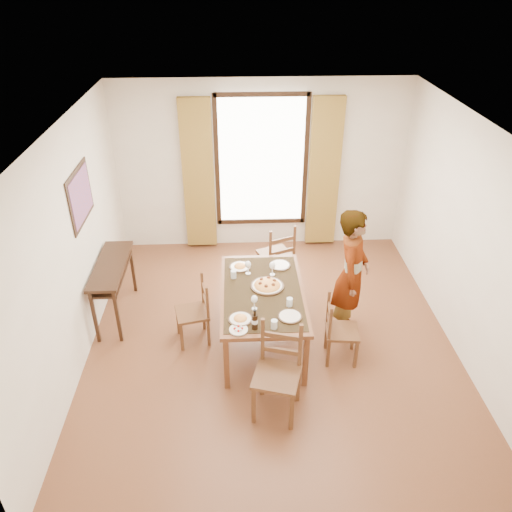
{
  "coord_description": "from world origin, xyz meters",
  "views": [
    {
      "loc": [
        -0.41,
        -4.87,
        4.17
      ],
      "look_at": [
        -0.18,
        0.38,
        1.0
      ],
      "focal_mm": 35.0,
      "sensor_mm": 36.0,
      "label": 1
    }
  ],
  "objects_px": {
    "console_table": "(112,272)",
    "pasta_platter": "(267,284)",
    "man": "(351,275)",
    "dining_table": "(262,296)"
  },
  "relations": [
    {
      "from": "console_table",
      "to": "pasta_platter",
      "type": "bearing_deg",
      "value": -15.31
    },
    {
      "from": "man",
      "to": "pasta_platter",
      "type": "distance_m",
      "value": 1.03
    },
    {
      "from": "console_table",
      "to": "pasta_platter",
      "type": "height_order",
      "value": "pasta_platter"
    },
    {
      "from": "man",
      "to": "console_table",
      "type": "bearing_deg",
      "value": 101.28
    },
    {
      "from": "console_table",
      "to": "pasta_platter",
      "type": "xyz_separation_m",
      "value": [
        1.98,
        -0.54,
        0.12
      ]
    },
    {
      "from": "console_table",
      "to": "pasta_platter",
      "type": "relative_size",
      "value": 3.0
    },
    {
      "from": "dining_table",
      "to": "man",
      "type": "bearing_deg",
      "value": 7.45
    },
    {
      "from": "dining_table",
      "to": "pasta_platter",
      "type": "height_order",
      "value": "pasta_platter"
    },
    {
      "from": "man",
      "to": "pasta_platter",
      "type": "xyz_separation_m",
      "value": [
        -1.02,
        -0.06,
        -0.05
      ]
    },
    {
      "from": "man",
      "to": "pasta_platter",
      "type": "relative_size",
      "value": 4.3
    }
  ]
}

